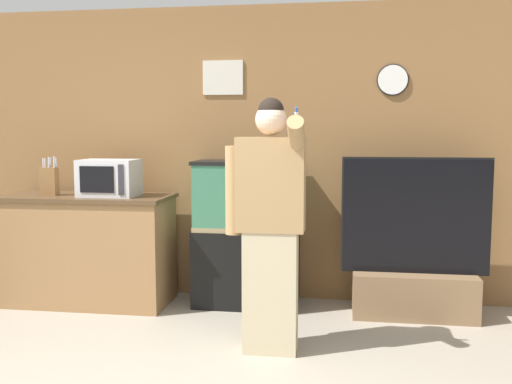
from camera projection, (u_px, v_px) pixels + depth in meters
The scene contains 7 objects.
wall_back_paneled at pixel (229, 154), 5.15m from camera, with size 10.00×0.08×2.60m.
counter_island at pixel (88, 249), 4.99m from camera, with size 1.47×0.64×0.95m.
microwave at pixel (109, 178), 4.85m from camera, with size 0.48×0.34×0.31m.
knife_block at pixel (49, 181), 4.91m from camera, with size 0.14×0.09×0.34m.
aquarium_on_stand at pixel (246, 234), 4.89m from camera, with size 0.89×0.44×1.25m.
tv_on_stand at pixel (414, 271), 4.62m from camera, with size 1.18×0.40×1.30m.
person_standing at pixel (269, 222), 3.81m from camera, with size 0.54×0.41×1.72m.
Camera 1 is at (1.00, -2.38, 1.50)m, focal length 40.00 mm.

